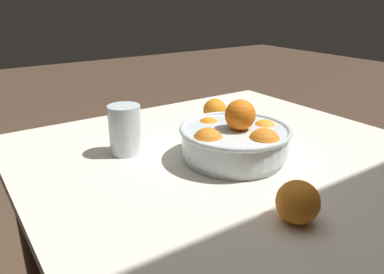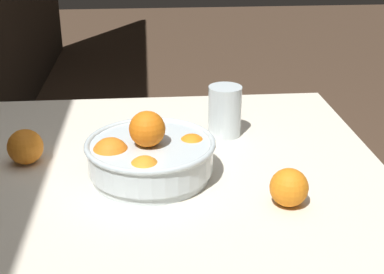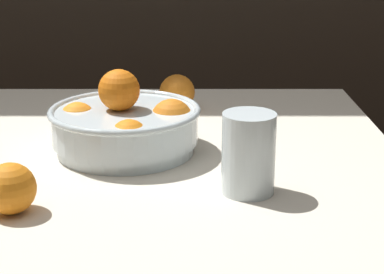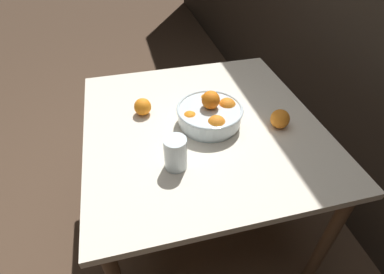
{
  "view_description": "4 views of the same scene",
  "coord_description": "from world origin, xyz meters",
  "px_view_note": "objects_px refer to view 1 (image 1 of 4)",
  "views": [
    {
      "loc": [
        0.58,
        0.69,
        1.12
      ],
      "look_at": [
        0.07,
        -0.07,
        0.77
      ],
      "focal_mm": 35.0,
      "sensor_mm": 36.0,
      "label": 1
    },
    {
      "loc": [
        -1.02,
        0.03,
        1.28
      ],
      "look_at": [
        0.1,
        -0.07,
        0.78
      ],
      "focal_mm": 50.0,
      "sensor_mm": 36.0,
      "label": 2
    },
    {
      "loc": [
        0.13,
        -1.09,
        1.13
      ],
      "look_at": [
        0.14,
        -0.09,
        0.8
      ],
      "focal_mm": 60.0,
      "sensor_mm": 36.0,
      "label": 3
    },
    {
      "loc": [
        0.97,
        -0.29,
        1.53
      ],
      "look_at": [
        0.12,
        -0.08,
        0.77
      ],
      "focal_mm": 28.0,
      "sensor_mm": 36.0,
      "label": 4
    }
  ],
  "objects_px": {
    "juice_glass": "(125,132)",
    "orange_loose_near_bowl": "(298,202)",
    "fruit_bowl": "(235,140)",
    "orange_loose_front": "(215,110)"
  },
  "relations": [
    {
      "from": "fruit_bowl",
      "to": "orange_loose_front",
      "type": "distance_m",
      "value": 0.3
    },
    {
      "from": "orange_loose_near_bowl",
      "to": "orange_loose_front",
      "type": "xyz_separation_m",
      "value": [
        -0.23,
        -0.54,
        -0.0
      ]
    },
    {
      "from": "juice_glass",
      "to": "orange_loose_front",
      "type": "height_order",
      "value": "juice_glass"
    },
    {
      "from": "orange_loose_front",
      "to": "orange_loose_near_bowl",
      "type": "bearing_deg",
      "value": 67.2
    },
    {
      "from": "juice_glass",
      "to": "orange_loose_front",
      "type": "relative_size",
      "value": 1.69
    },
    {
      "from": "fruit_bowl",
      "to": "juice_glass",
      "type": "height_order",
      "value": "fruit_bowl"
    },
    {
      "from": "fruit_bowl",
      "to": "juice_glass",
      "type": "relative_size",
      "value": 2.17
    },
    {
      "from": "juice_glass",
      "to": "orange_loose_near_bowl",
      "type": "height_order",
      "value": "juice_glass"
    },
    {
      "from": "fruit_bowl",
      "to": "juice_glass",
      "type": "bearing_deg",
      "value": -42.44
    },
    {
      "from": "fruit_bowl",
      "to": "juice_glass",
      "type": "xyz_separation_m",
      "value": [
        0.21,
        -0.19,
        0.01
      ]
    }
  ]
}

